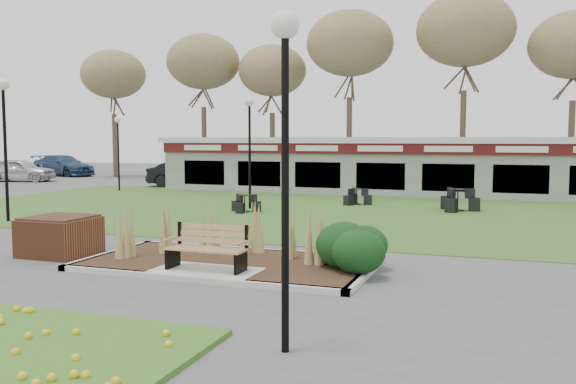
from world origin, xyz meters
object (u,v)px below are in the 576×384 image
(car_blue, at_px, (64,166))
(brick_planter, at_px, (60,236))
(lamp_post_mid_left, at_px, (4,118))
(lamp_post_far_left, at_px, (118,137))
(car_silver, at_px, (20,170))
(food_pavilion, at_px, (386,165))
(bistro_set_d, at_px, (458,204))
(lamp_post_mid_right, at_px, (250,128))
(bistro_set_c, at_px, (356,199))
(bistro_set_a, at_px, (245,206))
(park_bench, at_px, (208,247))
(car_black, at_px, (187,173))
(lamp_post_near_right, at_px, (285,106))

(car_blue, bearing_deg, brick_planter, -127.87)
(lamp_post_mid_left, relative_size, lamp_post_far_left, 1.21)
(car_silver, height_order, car_blue, car_blue)
(food_pavilion, xyz_separation_m, bistro_set_d, (4.03, -6.45, -1.17))
(brick_planter, relative_size, lamp_post_mid_right, 0.33)
(bistro_set_c, xyz_separation_m, bistro_set_d, (4.25, -0.96, 0.06))
(bistro_set_c, bearing_deg, lamp_post_far_left, 169.58)
(food_pavilion, xyz_separation_m, car_silver, (-24.57, 1.04, -0.70))
(lamp_post_mid_right, bearing_deg, bistro_set_a, -76.93)
(lamp_post_mid_left, height_order, lamp_post_far_left, lamp_post_mid_left)
(bistro_set_c, bearing_deg, car_silver, 164.99)
(park_bench, bearing_deg, bistro_set_c, 90.91)
(car_black, bearing_deg, bistro_set_d, -139.49)
(lamp_post_mid_left, bearing_deg, bistro_set_a, 37.96)
(food_pavilion, distance_m, lamp_post_near_right, 23.73)
(bistro_set_d, bearing_deg, bistro_set_a, -158.09)
(lamp_post_near_right, height_order, lamp_post_far_left, lamp_post_near_right)
(lamp_post_mid_right, height_order, car_black, lamp_post_mid_right)
(bistro_set_a, height_order, bistro_set_d, bistro_set_d)
(bistro_set_c, height_order, car_black, car_black)
(brick_planter, height_order, car_blue, car_blue)
(brick_planter, height_order, car_black, car_black)
(park_bench, bearing_deg, brick_planter, 170.31)
(brick_planter, bearing_deg, bistro_set_c, 72.78)
(bistro_set_a, xyz_separation_m, car_black, (-8.40, 10.63, 0.53))
(bistro_set_d, bearing_deg, park_bench, -106.89)
(food_pavilion, relative_size, car_blue, 4.52)
(lamp_post_mid_right, relative_size, car_blue, 0.82)
(lamp_post_near_right, xyz_separation_m, bistro_set_c, (-3.29, 17.97, -2.99))
(food_pavilion, xyz_separation_m, lamp_post_far_left, (-13.97, -2.96, 1.44))
(bistro_set_c, height_order, car_blue, car_blue)
(brick_planter, relative_size, car_silver, 0.33)
(bistro_set_d, bearing_deg, car_black, 154.88)
(car_silver, bearing_deg, car_blue, -2.57)
(car_silver, xyz_separation_m, car_blue, (-1.43, 6.00, 0.02))
(park_bench, distance_m, lamp_post_mid_left, 11.77)
(park_bench, height_order, car_silver, car_silver)
(lamp_post_mid_right, bearing_deg, car_silver, 155.38)
(park_bench, xyz_separation_m, bistro_set_a, (-3.66, 10.17, -0.35))
(brick_planter, xyz_separation_m, lamp_post_far_left, (-9.57, 16.00, 2.44))
(brick_planter, height_order, lamp_post_far_left, lamp_post_far_left)
(park_bench, bearing_deg, car_blue, 134.18)
(food_pavilion, xyz_separation_m, car_blue, (-26.00, 7.04, -0.69))
(lamp_post_far_left, bearing_deg, car_black, 64.73)
(bistro_set_a, height_order, car_black, car_black)
(brick_planter, relative_size, car_blue, 0.28)
(lamp_post_near_right, distance_m, car_black, 28.94)
(lamp_post_mid_left, xyz_separation_m, lamp_post_mid_right, (6.30, 6.24, -0.26))
(food_pavilion, xyz_separation_m, car_black, (-12.06, 1.09, -0.71))
(car_silver, bearing_deg, bistro_set_c, -121.02)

